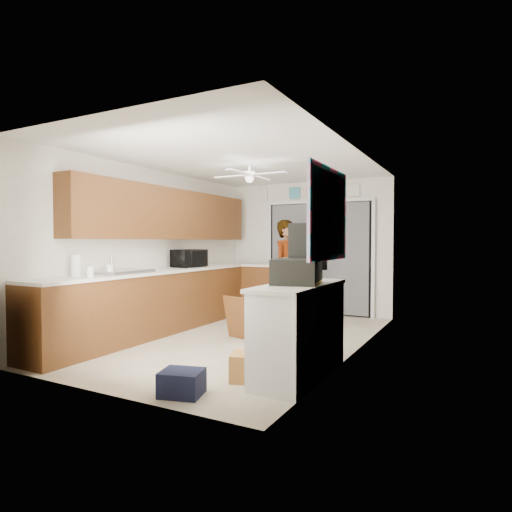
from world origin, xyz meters
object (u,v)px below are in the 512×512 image
at_px(suitcase, 297,271).
at_px(man, 288,270).
at_px(microwave, 189,258).
at_px(paper_towel_roll, 76,266).
at_px(cardboard_box, 253,367).
at_px(navy_crate, 182,383).
at_px(dog, 298,309).

bearing_deg(suitcase, man, 103.57).
bearing_deg(man, microwave, 143.73).
distance_m(paper_towel_roll, cardboard_box, 2.58).
xyz_separation_m(paper_towel_roll, suitcase, (2.72, 0.45, -0.01)).
bearing_deg(microwave, navy_crate, -136.51).
bearing_deg(man, navy_crate, -155.21).
distance_m(paper_towel_roll, suitcase, 2.76).
height_order(suitcase, cardboard_box, suitcase).
relative_size(microwave, navy_crate, 1.46).
bearing_deg(suitcase, paper_towel_roll, 177.52).
distance_m(microwave, paper_towel_roll, 2.16).
relative_size(cardboard_box, man, 0.25).
xyz_separation_m(microwave, cardboard_box, (2.31, -2.05, -0.95)).
xyz_separation_m(cardboard_box, dog, (-0.75, 3.00, 0.10)).
distance_m(microwave, navy_crate, 3.47).
distance_m(paper_towel_roll, navy_crate, 2.31).
bearing_deg(man, dog, -96.61).
xyz_separation_m(navy_crate, dog, (-0.38, 3.65, 0.12)).
bearing_deg(dog, navy_crate, -80.03).
bearing_deg(man, paper_towel_roll, 171.61).
relative_size(microwave, suitcase, 0.90).
bearing_deg(navy_crate, suitcase, 55.37).
bearing_deg(microwave, cardboard_box, -123.76).
xyz_separation_m(microwave, paper_towel_roll, (-0.09, -2.16, -0.02)).
relative_size(paper_towel_roll, dog, 0.44).
relative_size(cardboard_box, navy_crate, 1.18).
distance_m(paper_towel_roll, man, 3.50).
bearing_deg(suitcase, cardboard_box, -144.65).
bearing_deg(suitcase, microwave, 135.13).
height_order(suitcase, man, man).
xyz_separation_m(paper_towel_roll, navy_crate, (2.03, -0.55, -0.96)).
distance_m(cardboard_box, man, 3.33).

